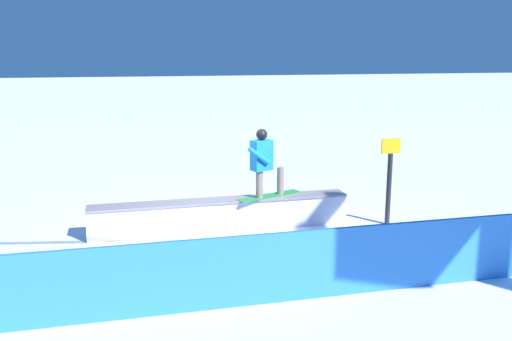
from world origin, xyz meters
TOP-DOWN VIEW (x-y plane):
  - ground_plane at (0.00, 0.00)m, footprint 120.00×120.00m
  - grind_box at (0.00, 0.00)m, footprint 5.15×0.63m
  - snowboarder at (-0.86, 0.03)m, footprint 1.42×0.84m
  - safety_fence at (0.00, 3.35)m, footprint 11.69×0.44m
  - trail_marker at (-3.38, 0.35)m, footprint 0.40×0.10m

SIDE VIEW (x-z plane):
  - ground_plane at x=0.00m, z-range 0.00..0.00m
  - grind_box at x=0.00m, z-range -0.03..0.60m
  - safety_fence at x=0.00m, z-range 0.00..1.04m
  - trail_marker at x=-3.38m, z-range 0.07..1.85m
  - snowboarder at x=-0.86m, z-range 0.67..2.06m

